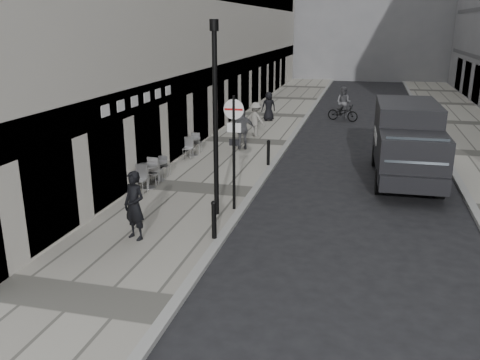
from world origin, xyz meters
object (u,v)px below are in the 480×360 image
object	(u,v)px
walking_man	(134,206)
lamppost	(215,111)
sign_post	(234,138)
panel_van	(407,138)
cyclist	(343,108)

from	to	relation	value
walking_man	lamppost	world-z (taller)	lamppost
lamppost	sign_post	bearing A→B (deg)	53.09
walking_man	sign_post	size ratio (longest dim) A/B	0.53
walking_man	lamppost	distance (m)	3.51
sign_post	lamppost	world-z (taller)	lamppost
walking_man	lamppost	xyz separation A→B (m)	(1.55, 2.27, 2.18)
lamppost	panel_van	xyz separation A→B (m)	(5.67, 5.47, -1.66)
walking_man	cyclist	bearing A→B (deg)	99.59
sign_post	lamppost	bearing A→B (deg)	-128.93
sign_post	panel_van	bearing A→B (deg)	41.10
walking_man	sign_post	distance (m)	3.66
sign_post	panel_van	xyz separation A→B (m)	(5.27, 4.94, -0.78)
sign_post	cyclist	distance (m)	16.84
lamppost	panel_van	size ratio (longest dim) A/B	0.94
lamppost	cyclist	xyz separation A→B (m)	(2.81, 17.13, -2.43)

